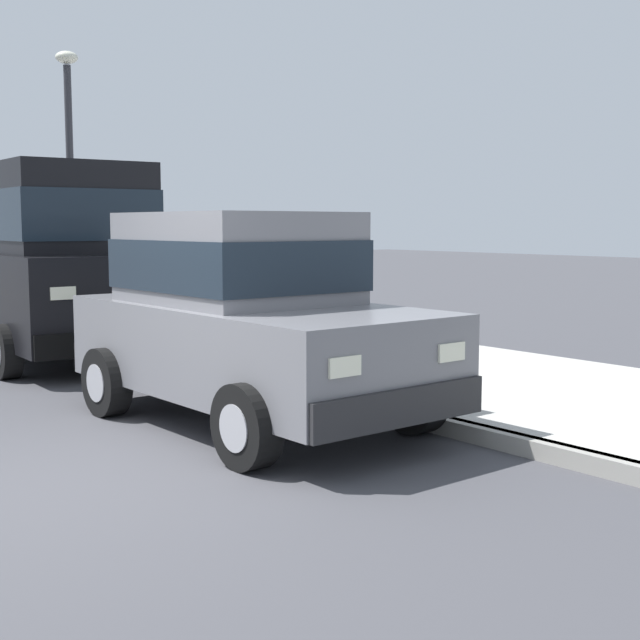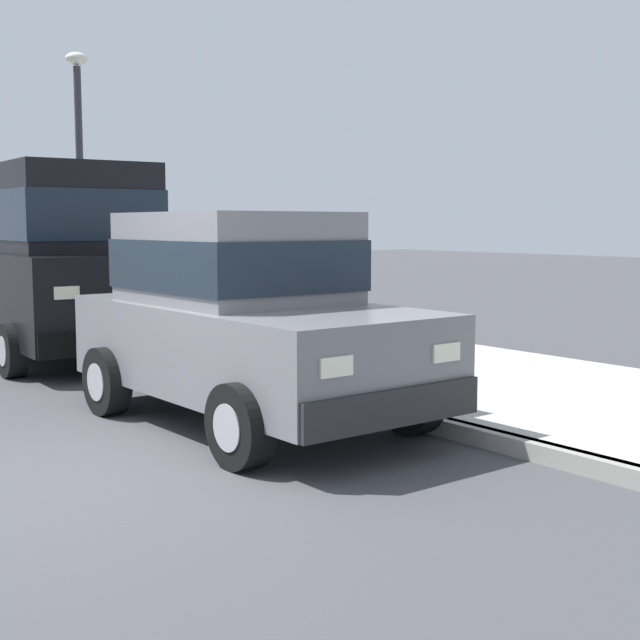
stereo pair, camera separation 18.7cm
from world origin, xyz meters
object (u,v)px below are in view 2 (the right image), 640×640
object	(u,v)px
street_lamp	(79,155)
car_black_van	(50,253)
dog_grey	(408,346)
fire_hydrant	(220,326)
car_grey_hatchback	(245,314)

from	to	relation	value
street_lamp	car_black_van	bearing A→B (deg)	-120.31
dog_grey	fire_hydrant	size ratio (longest dim) A/B	1.02
fire_hydrant	street_lamp	world-z (taller)	street_lamp
fire_hydrant	street_lamp	size ratio (longest dim) A/B	0.16
dog_grey	street_lamp	size ratio (longest dim) A/B	0.17
car_grey_hatchback	fire_hydrant	size ratio (longest dim) A/B	5.28
car_black_van	dog_grey	size ratio (longest dim) A/B	6.73
fire_hydrant	street_lamp	bearing A→B (deg)	91.33
fire_hydrant	street_lamp	distance (m)	4.95
car_black_van	street_lamp	size ratio (longest dim) A/B	1.12
fire_hydrant	car_grey_hatchback	bearing A→B (deg)	-116.51
car_black_van	car_grey_hatchback	bearing A→B (deg)	-90.46
car_grey_hatchback	dog_grey	size ratio (longest dim) A/B	5.19
car_black_van	street_lamp	bearing A→B (deg)	59.69
dog_grey	street_lamp	distance (m)	7.39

